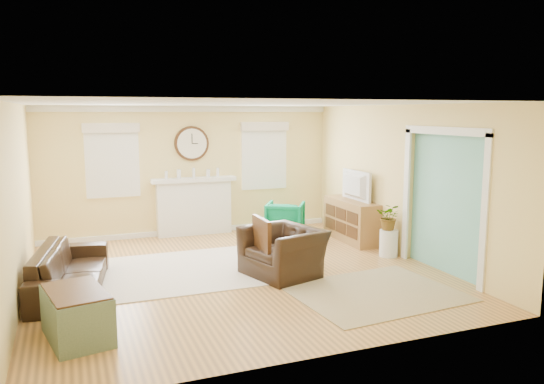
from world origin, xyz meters
The scene contains 28 objects.
floor centered at (0.00, 0.00, 0.00)m, with size 9.00×9.00×0.00m, color olive.
wall_back centered at (0.00, 3.00, 1.30)m, with size 9.00×0.02×2.60m, color #EDCB7A.
wall_front centered at (0.00, -3.00, 1.30)m, with size 9.00×0.02×2.60m, color #EDCB7A.
wall_left centered at (-4.50, 0.00, 1.30)m, with size 0.02×6.00×2.60m, color #EDCB7A.
wall_right centered at (4.50, 0.00, 1.30)m, with size 0.02×6.00×2.60m, color #EDCB7A.
ceiling centered at (0.00, 0.00, 2.60)m, with size 9.00×6.00×0.02m, color white.
partition centered at (1.51, 0.28, 1.36)m, with size 0.17×6.00×2.60m.
fireplace centered at (-1.50, 2.88, 0.60)m, with size 1.70×0.30×1.17m.
wall_clock centered at (-1.50, 2.97, 1.85)m, with size 0.70×0.07×0.70m.
window_left centered at (-3.05, 2.95, 1.66)m, with size 1.05×0.13×1.42m.
window_right centered at (0.05, 2.95, 1.66)m, with size 1.05×0.13×1.42m.
french_doors centered at (4.45, 0.00, 1.10)m, with size 0.06×1.70×2.20m.
pendant centered at (3.00, 0.00, 2.20)m, with size 0.30×0.30×0.55m.
rug_cream centered at (-2.18, 0.44, 0.01)m, with size 2.66×2.31×0.01m, color beige.
rug_jute centered at (0.01, -1.53, 0.01)m, with size 2.19×1.79×0.01m, color tan.
rug_grey centered at (3.29, -0.38, 0.01)m, with size 2.61×3.26×0.01m, color slate.
sofa centered at (-3.90, 0.07, 0.31)m, with size 2.15×0.84×0.63m, color black.
eames_chair centered at (-0.85, -0.31, 0.37)m, with size 1.12×0.98×0.73m, color black.
green_chair centered at (0.21, 2.16, 0.34)m, with size 0.72×0.74×0.68m, color #04704B.
trunk centered at (-3.85, -1.63, 0.28)m, with size 0.78×1.07×0.56m.
credenza centered at (1.22, 1.24, 0.40)m, with size 0.49×1.45×0.80m.
tv centered at (1.21, 1.24, 1.09)m, with size 0.99×0.13×0.57m, color black.
garden_stool centered at (1.25, 0.01, 0.23)m, with size 0.32×0.32×0.47m, color white.
potted_plant centered at (1.25, 0.01, 0.70)m, with size 0.42×0.36×0.46m, color #337F33.
dining_table centered at (3.29, -0.38, 0.33)m, with size 1.88×1.05×0.66m, color #492A13.
dining_chair_n centered at (3.38, 0.74, 0.57)m, with size 0.49×0.49×0.97m.
dining_chair_w centered at (2.71, -0.28, 0.51)m, with size 0.44×0.44×0.88m.
dining_chair_e centered at (3.96, -0.48, 0.61)m, with size 0.52×0.52×1.04m.
Camera 1 is at (-3.86, -7.57, 2.48)m, focal length 35.00 mm.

